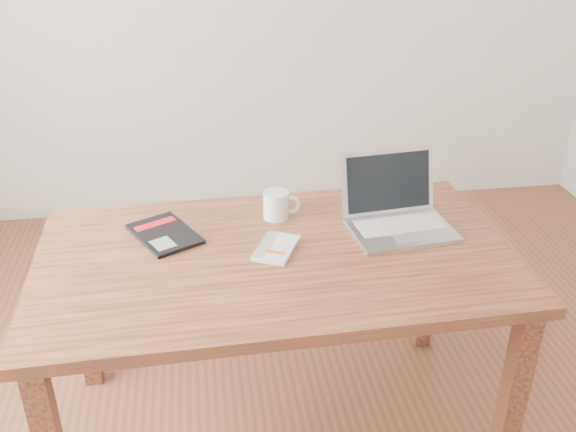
{
  "coord_description": "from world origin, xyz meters",
  "views": [
    {
      "loc": [
        -0.38,
        -1.62,
        1.81
      ],
      "look_at": [
        -0.11,
        0.2,
        0.85
      ],
      "focal_mm": 40.0,
      "sensor_mm": 36.0,
      "label": 1
    }
  ],
  "objects": [
    {
      "name": "desk",
      "position": [
        -0.16,
        0.14,
        0.66
      ],
      "size": [
        1.55,
        0.91,
        0.75
      ],
      "rotation": [
        0.0,
        0.0,
        0.03
      ],
      "color": "#562E1A",
      "rests_on": "ground"
    },
    {
      "name": "black_guidebook",
      "position": [
        -0.52,
        0.31,
        0.76
      ],
      "size": [
        0.27,
        0.31,
        0.01
      ],
      "rotation": [
        0.0,
        0.0,
        0.48
      ],
      "color": "black",
      "rests_on": "desk"
    },
    {
      "name": "room",
      "position": [
        -0.07,
        0.0,
        1.36
      ],
      "size": [
        4.04,
        4.04,
        2.7
      ],
      "color": "brown",
      "rests_on": "ground"
    },
    {
      "name": "white_guidebook",
      "position": [
        -0.16,
        0.16,
        0.76
      ],
      "size": [
        0.18,
        0.21,
        0.02
      ],
      "rotation": [
        0.0,
        0.0,
        -0.44
      ],
      "color": "silver",
      "rests_on": "desk"
    },
    {
      "name": "laptop",
      "position": [
        0.28,
        0.26,
        0.8
      ],
      "size": [
        0.37,
        0.33,
        0.24
      ],
      "rotation": [
        0.0,
        0.0,
        0.11
      ],
      "color": "silver",
      "rests_on": "desk"
    },
    {
      "name": "coffee_mug",
      "position": [
        -0.13,
        0.39,
        0.8
      ],
      "size": [
        0.13,
        0.09,
        0.1
      ],
      "rotation": [
        0.0,
        0.0,
        -0.13
      ],
      "color": "white",
      "rests_on": "desk"
    }
  ]
}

